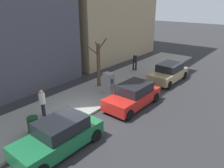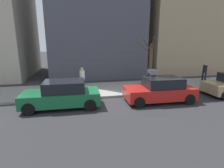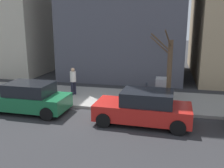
{
  "view_description": "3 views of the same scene",
  "coord_description": "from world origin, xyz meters",
  "px_view_note": "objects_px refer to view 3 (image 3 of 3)",
  "views": [
    {
      "loc": [
        -8.15,
        7.88,
        6.57
      ],
      "look_at": [
        0.97,
        -3.75,
        0.81
      ],
      "focal_mm": 35.0,
      "sensor_mm": 36.0,
      "label": 1
    },
    {
      "loc": [
        -10.79,
        1.88,
        3.62
      ],
      "look_at": [
        -0.29,
        -0.31,
        1.03
      ],
      "focal_mm": 28.0,
      "sensor_mm": 36.0,
      "label": 2
    },
    {
      "loc": [
        -11.76,
        -4.12,
        4.34
      ],
      "look_at": [
        -0.12,
        -1.43,
        1.46
      ],
      "focal_mm": 40.0,
      "sensor_mm": 36.0,
      "label": 3
    }
  ],
  "objects_px": {
    "parked_car_green": "(28,98)",
    "parked_car_red": "(144,108)",
    "bare_tree": "(169,67)",
    "trash_bin": "(44,91)",
    "parking_meter": "(146,92)",
    "utility_box": "(161,91)",
    "pedestrian_midblock": "(73,80)"
  },
  "relations": [
    {
      "from": "parked_car_green",
      "to": "parked_car_red",
      "type": "bearing_deg",
      "value": -91.26
    },
    {
      "from": "bare_tree",
      "to": "trash_bin",
      "type": "bearing_deg",
      "value": 103.55
    },
    {
      "from": "parking_meter",
      "to": "bare_tree",
      "type": "bearing_deg",
      "value": -25.96
    },
    {
      "from": "utility_box",
      "to": "pedestrian_midblock",
      "type": "distance_m",
      "value": 5.27
    },
    {
      "from": "parking_meter",
      "to": "utility_box",
      "type": "xyz_separation_m",
      "value": [
        0.85,
        -0.68,
        -0.13
      ]
    },
    {
      "from": "parked_car_red",
      "to": "bare_tree",
      "type": "xyz_separation_m",
      "value": [
        3.83,
        -0.98,
        1.24
      ]
    },
    {
      "from": "bare_tree",
      "to": "trash_bin",
      "type": "height_order",
      "value": "bare_tree"
    },
    {
      "from": "parked_car_red",
      "to": "pedestrian_midblock",
      "type": "distance_m",
      "value": 5.62
    },
    {
      "from": "pedestrian_midblock",
      "to": "trash_bin",
      "type": "bearing_deg",
      "value": 147.94
    },
    {
      "from": "trash_bin",
      "to": "pedestrian_midblock",
      "type": "distance_m",
      "value": 1.81
    },
    {
      "from": "parked_car_green",
      "to": "utility_box",
      "type": "xyz_separation_m",
      "value": [
        2.33,
        -6.48,
        0.11
      ]
    },
    {
      "from": "parked_car_red",
      "to": "parking_meter",
      "type": "distance_m",
      "value": 1.72
    },
    {
      "from": "parked_car_green",
      "to": "parking_meter",
      "type": "xyz_separation_m",
      "value": [
        1.48,
        -5.79,
        0.24
      ]
    },
    {
      "from": "parked_car_green",
      "to": "parking_meter",
      "type": "distance_m",
      "value": 5.98
    },
    {
      "from": "trash_bin",
      "to": "utility_box",
      "type": "bearing_deg",
      "value": -86.53
    },
    {
      "from": "parked_car_green",
      "to": "pedestrian_midblock",
      "type": "relative_size",
      "value": 2.55
    },
    {
      "from": "utility_box",
      "to": "trash_bin",
      "type": "xyz_separation_m",
      "value": [
        -0.4,
        6.59,
        -0.25
      ]
    },
    {
      "from": "pedestrian_midblock",
      "to": "parking_meter",
      "type": "bearing_deg",
      "value": -88.56
    },
    {
      "from": "parked_car_red",
      "to": "trash_bin",
      "type": "height_order",
      "value": "parked_car_red"
    },
    {
      "from": "parked_car_green",
      "to": "utility_box",
      "type": "bearing_deg",
      "value": -69.29
    },
    {
      "from": "bare_tree",
      "to": "pedestrian_midblock",
      "type": "xyz_separation_m",
      "value": [
        -0.6,
        5.57,
        -0.89
      ]
    },
    {
      "from": "parking_meter",
      "to": "utility_box",
      "type": "height_order",
      "value": "utility_box"
    },
    {
      "from": "trash_bin",
      "to": "pedestrian_midblock",
      "type": "bearing_deg",
      "value": -52.02
    },
    {
      "from": "parked_car_green",
      "to": "trash_bin",
      "type": "distance_m",
      "value": 1.94
    },
    {
      "from": "trash_bin",
      "to": "parking_meter",
      "type": "bearing_deg",
      "value": -94.36
    },
    {
      "from": "parking_meter",
      "to": "pedestrian_midblock",
      "type": "bearing_deg",
      "value": 71.48
    },
    {
      "from": "utility_box",
      "to": "pedestrian_midblock",
      "type": "height_order",
      "value": "pedestrian_midblock"
    },
    {
      "from": "trash_bin",
      "to": "pedestrian_midblock",
      "type": "height_order",
      "value": "pedestrian_midblock"
    },
    {
      "from": "pedestrian_midblock",
      "to": "parked_car_red",
      "type": "bearing_deg",
      "value": -105.12
    },
    {
      "from": "utility_box",
      "to": "bare_tree",
      "type": "relative_size",
      "value": 0.36
    },
    {
      "from": "trash_bin",
      "to": "parked_car_green",
      "type": "bearing_deg",
      "value": -176.53
    },
    {
      "from": "parked_car_green",
      "to": "pedestrian_midblock",
      "type": "bearing_deg",
      "value": -21.76
    }
  ]
}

